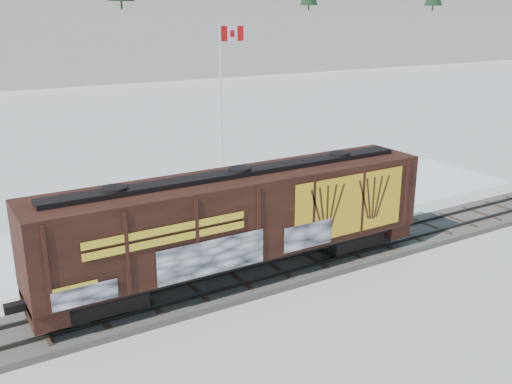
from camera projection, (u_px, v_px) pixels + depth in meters
ground at (312, 264)px, 26.61m from camera, size 500.00×500.00×0.00m
rail_track at (312, 261)px, 26.56m from camera, size 50.00×3.40×0.43m
parking_strip at (233, 217)px, 32.72m from camera, size 40.00×8.00×0.03m
hopper_railcar at (240, 218)px, 23.81m from camera, size 17.39×3.06×4.62m
flagpole at (223, 123)px, 40.00m from camera, size 2.30×0.90×10.60m
car_silver at (68, 234)px, 28.20m from camera, size 4.28×1.92×1.43m
car_white at (266, 204)px, 32.59m from camera, size 4.87×3.16×1.52m
car_dark at (297, 197)px, 34.14m from camera, size 4.79×2.57×1.32m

